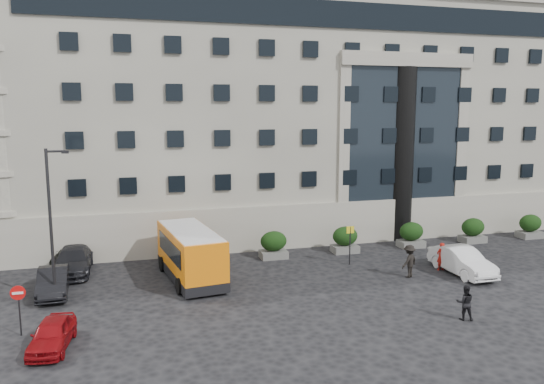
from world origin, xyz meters
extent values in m
plane|color=black|center=(0.00, 0.00, 0.00)|extent=(120.00, 120.00, 0.00)
cube|color=gray|center=(6.00, 22.00, 9.00)|extent=(44.00, 24.00, 18.00)
cylinder|color=black|center=(12.00, 10.30, 6.50)|extent=(1.80, 1.80, 13.00)
cube|color=#565653|center=(-4.00, 7.80, 0.25)|extent=(1.80, 1.20, 0.50)
ellipsoid|color=black|center=(-4.00, 7.80, 1.17)|extent=(1.80, 1.26, 1.34)
cube|color=#565653|center=(1.20, 7.80, 0.25)|extent=(1.80, 1.20, 0.50)
ellipsoid|color=black|center=(1.20, 7.80, 1.17)|extent=(1.80, 1.26, 1.34)
cube|color=#565653|center=(6.40, 7.80, 0.25)|extent=(1.80, 1.20, 0.50)
ellipsoid|color=black|center=(6.40, 7.80, 1.17)|extent=(1.80, 1.26, 1.34)
cube|color=#565653|center=(11.60, 7.80, 0.25)|extent=(1.80, 1.20, 0.50)
ellipsoid|color=black|center=(11.60, 7.80, 1.17)|extent=(1.80, 1.26, 1.34)
cube|color=#565653|center=(16.80, 7.80, 0.25)|extent=(1.80, 1.20, 0.50)
ellipsoid|color=black|center=(16.80, 7.80, 1.17)|extent=(1.80, 1.26, 1.34)
cube|color=#565653|center=(22.00, 7.80, 0.25)|extent=(1.80, 1.20, 0.50)
ellipsoid|color=black|center=(22.00, 7.80, 1.17)|extent=(1.80, 1.26, 1.34)
cylinder|color=#262628|center=(-12.00, 3.00, 4.00)|extent=(0.16, 0.16, 8.00)
cylinder|color=#262628|center=(-11.55, 3.00, 7.85)|extent=(0.90, 0.12, 0.12)
cube|color=black|center=(-11.10, 3.00, 7.80)|extent=(0.35, 0.18, 0.14)
cylinder|color=#262628|center=(5.50, 5.00, 1.25)|extent=(0.08, 0.08, 2.50)
cube|color=yellow|center=(5.50, 5.00, 2.30)|extent=(0.50, 0.06, 0.45)
cylinder|color=#262628|center=(-13.00, -1.00, 1.10)|extent=(0.08, 0.08, 2.20)
cylinder|color=red|center=(-13.00, -1.06, 2.00)|extent=(0.64, 0.05, 0.64)
cube|color=white|center=(-13.00, -1.10, 2.00)|extent=(0.45, 0.04, 0.10)
cube|color=orange|center=(-4.74, 4.81, 1.75)|extent=(3.31, 7.35, 2.39)
cube|color=black|center=(-4.74, 4.81, 0.45)|extent=(3.36, 7.40, 0.55)
cube|color=black|center=(-4.74, 4.81, 1.98)|extent=(3.18, 5.81, 1.07)
cube|color=silver|center=(-4.74, 4.81, 2.89)|extent=(3.15, 6.99, 0.18)
cylinder|color=black|center=(-5.66, 2.40, 0.45)|extent=(0.39, 0.93, 0.90)
cylinder|color=black|center=(-3.24, 2.71, 0.45)|extent=(0.39, 0.93, 0.90)
cylinder|color=black|center=(-6.23, 6.91, 0.45)|extent=(0.39, 0.93, 0.90)
cylinder|color=black|center=(-3.81, 7.22, 0.45)|extent=(0.39, 0.93, 0.90)
cube|color=maroon|center=(-13.39, 18.36, 1.74)|extent=(2.85, 4.21, 2.80)
cube|color=maroon|center=(-13.59, 15.45, 1.29)|extent=(2.58, 1.96, 1.91)
cube|color=black|center=(-13.65, 14.67, 1.68)|extent=(2.13, 0.27, 0.90)
cylinder|color=black|center=(-14.81, 15.65, 0.47)|extent=(0.36, 0.96, 0.94)
cylinder|color=black|center=(-12.35, 15.48, 0.47)|extent=(0.36, 0.96, 0.94)
cylinder|color=black|center=(-14.56, 19.34, 0.47)|extent=(0.36, 0.96, 0.94)
cylinder|color=black|center=(-12.10, 19.17, 0.47)|extent=(0.36, 0.96, 0.94)
imported|color=maroon|center=(-11.50, -2.72, 0.62)|extent=(1.95, 3.81, 1.24)
imported|color=black|center=(-12.23, 4.26, 0.72)|extent=(1.71, 4.41, 1.43)
imported|color=black|center=(-11.50, 8.08, 0.76)|extent=(2.28, 5.30, 1.52)
imported|color=black|center=(-11.76, 9.88, 0.61)|extent=(2.48, 4.59, 1.22)
imported|color=silver|center=(11.25, 1.33, 0.81)|extent=(1.78, 4.93, 1.62)
imported|color=#A11810|center=(10.48, 2.37, 0.87)|extent=(0.69, 0.50, 1.74)
imported|color=black|center=(7.03, -4.83, 0.85)|extent=(1.01, 0.92, 1.70)
imported|color=black|center=(7.83, 1.65, 0.99)|extent=(1.47, 1.23, 1.97)
camera|label=1|loc=(-8.39, -25.42, 9.95)|focal=35.00mm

